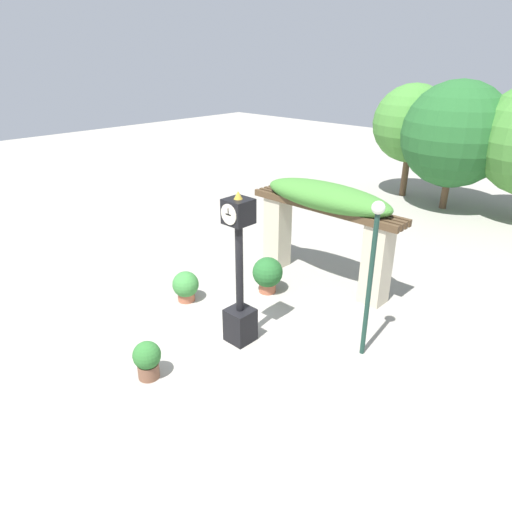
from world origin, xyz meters
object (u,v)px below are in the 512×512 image
(pedestal_clock, at_px, (240,283))
(potted_plant_far_left, at_px, (186,286))
(lamp_post, at_px, (372,261))
(potted_plant_near_right, at_px, (268,274))
(potted_plant_near_left, at_px, (147,359))

(pedestal_clock, distance_m, potted_plant_far_left, 2.49)
(pedestal_clock, height_order, lamp_post, pedestal_clock)
(potted_plant_near_right, height_order, lamp_post, lamp_post)
(pedestal_clock, xyz_separation_m, potted_plant_far_left, (-2.26, 0.28, -1.00))
(pedestal_clock, relative_size, lamp_post, 1.01)
(pedestal_clock, distance_m, lamp_post, 2.74)
(potted_plant_far_left, height_order, lamp_post, lamp_post)
(potted_plant_near_left, xyz_separation_m, potted_plant_far_left, (-1.87, 2.42, -0.01))
(pedestal_clock, distance_m, potted_plant_near_left, 2.39)
(pedestal_clock, bearing_deg, lamp_post, 32.95)
(potted_plant_far_left, xyz_separation_m, lamp_post, (4.49, 1.16, 1.72))
(potted_plant_near_right, height_order, potted_plant_far_left, potted_plant_near_right)
(pedestal_clock, xyz_separation_m, potted_plant_near_left, (-0.39, -2.14, -1.00))
(potted_plant_near_left, distance_m, potted_plant_near_right, 4.26)
(pedestal_clock, relative_size, potted_plant_near_right, 3.50)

